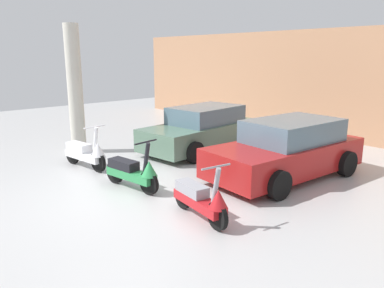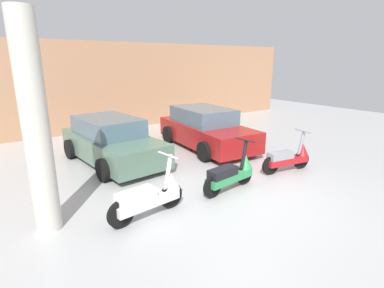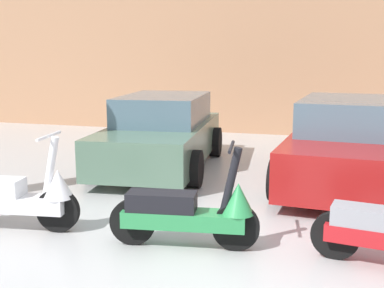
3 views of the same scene
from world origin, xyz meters
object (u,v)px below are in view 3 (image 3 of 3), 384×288
(scooter_front_left, at_px, (17,196))
(car_rear_left, at_px, (162,133))
(scooter_front_right, at_px, (190,211))
(car_rear_center, at_px, (348,144))

(scooter_front_left, bearing_deg, car_rear_left, 73.56)
(scooter_front_right, xyz_separation_m, car_rear_center, (1.63, 3.16, 0.24))
(car_rear_left, height_order, car_rear_center, car_rear_center)
(scooter_front_left, height_order, car_rear_left, car_rear_left)
(scooter_front_right, relative_size, car_rear_center, 0.39)
(car_rear_left, distance_m, car_rear_center, 3.19)
(scooter_front_right, height_order, car_rear_center, car_rear_center)
(scooter_front_left, height_order, car_rear_center, car_rear_center)
(car_rear_left, bearing_deg, car_rear_center, 79.19)
(scooter_front_left, xyz_separation_m, scooter_front_right, (2.07, 0.04, -0.01))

